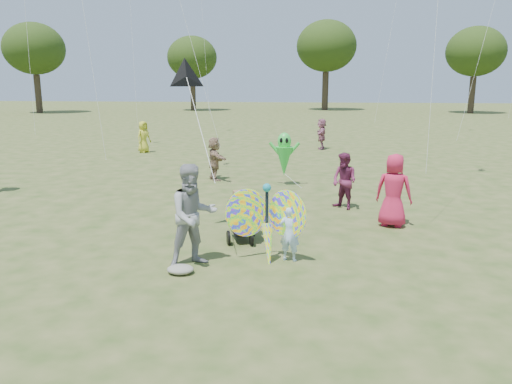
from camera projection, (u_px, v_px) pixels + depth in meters
ground at (257, 269)px, 9.07m from camera, size 160.00×160.00×0.00m
child_girl at (290, 234)px, 9.38m from camera, size 0.44×0.34×1.07m
adult_man at (193, 215)px, 9.08m from camera, size 1.16×1.11×1.89m
grey_bag at (180, 269)px, 8.83m from camera, size 0.48×0.39×0.15m
crowd_a at (394, 190)px, 11.60m from camera, size 0.97×0.79×1.72m
crowd_d at (215, 159)px, 17.22m from camera, size 1.05×1.43×1.50m
crowd_e at (344, 181)px, 13.24m from camera, size 0.93×0.92×1.51m
crowd_g at (144, 137)px, 24.06m from camera, size 0.79×0.88×1.51m
crowd_j at (322, 134)px, 25.33m from camera, size 0.46×1.44×1.55m
jogging_stroller at (242, 212)px, 10.65m from camera, size 0.71×1.13×1.09m
butterfly_kite at (267, 223)px, 9.34m from camera, size 1.74×0.75×1.69m
delta_kite_rig at (187, 77)px, 10.50m from camera, size 1.42×2.18×2.32m
alien_kite at (284, 156)px, 16.27m from camera, size 1.12×0.69×1.74m
tree_line at (344, 47)px, 50.80m from camera, size 91.78×33.60×10.79m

